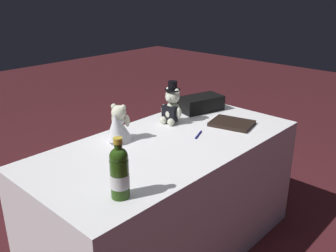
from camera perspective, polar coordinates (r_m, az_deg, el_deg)
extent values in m
plane|color=#47191E|center=(2.55, 0.00, -18.14)|extent=(12.00, 12.00, 0.00)
cube|color=white|center=(2.33, 0.00, -10.97)|extent=(1.66, 0.81, 0.75)
ellipsoid|color=beige|center=(2.44, 0.69, 2.14)|extent=(0.12, 0.10, 0.14)
cube|color=black|center=(2.42, 0.25, 1.94)|extent=(0.06, 0.10, 0.10)
sphere|color=beige|center=(2.41, 0.70, 4.60)|extent=(0.10, 0.10, 0.10)
sphere|color=beige|center=(2.38, 0.13, 4.25)|extent=(0.04, 0.04, 0.04)
sphere|color=beige|center=(2.42, 0.06, 5.61)|extent=(0.04, 0.04, 0.04)
sphere|color=beige|center=(2.38, 1.37, 5.35)|extent=(0.04, 0.04, 0.04)
ellipsoid|color=beige|center=(2.46, -0.65, 2.55)|extent=(0.03, 0.03, 0.08)
ellipsoid|color=beige|center=(2.40, 1.68, 2.00)|extent=(0.03, 0.03, 0.08)
sphere|color=beige|center=(2.43, -0.76, 0.91)|extent=(0.05, 0.05, 0.05)
sphere|color=beige|center=(2.39, 0.46, 0.60)|extent=(0.05, 0.05, 0.05)
cylinder|color=black|center=(2.40, 0.71, 5.62)|extent=(0.10, 0.10, 0.01)
cylinder|color=black|center=(2.39, 0.71, 6.29)|extent=(0.06, 0.06, 0.05)
cone|color=white|center=(2.18, -7.47, -0.50)|extent=(0.16, 0.16, 0.13)
ellipsoid|color=white|center=(2.16, -7.54, 0.88)|extent=(0.07, 0.06, 0.06)
sphere|color=silver|center=(2.14, -7.60, 2.06)|extent=(0.09, 0.09, 0.09)
sphere|color=silver|center=(2.18, -7.17, 2.23)|extent=(0.04, 0.04, 0.04)
sphere|color=silver|center=(2.12, -6.91, 2.86)|extent=(0.03, 0.03, 0.03)
sphere|color=silver|center=(2.15, -8.36, 3.01)|extent=(0.03, 0.03, 0.03)
ellipsoid|color=silver|center=(2.16, -6.28, 0.79)|extent=(0.03, 0.03, 0.07)
ellipsoid|color=silver|center=(2.20, -8.32, 1.03)|extent=(0.03, 0.03, 0.07)
cone|color=white|center=(2.13, -8.06, -0.07)|extent=(0.16, 0.16, 0.16)
cylinder|color=#264712|center=(1.60, -7.43, -8.02)|extent=(0.08, 0.08, 0.18)
sphere|color=#264712|center=(1.55, -7.61, -4.70)|extent=(0.08, 0.08, 0.08)
cylinder|color=#264712|center=(1.53, -7.69, -3.17)|extent=(0.03, 0.03, 0.07)
cylinder|color=gold|center=(1.52, -7.74, -2.24)|extent=(0.04, 0.04, 0.02)
cylinder|color=silver|center=(1.60, -7.42, -8.30)|extent=(0.08, 0.08, 0.06)
cylinder|color=navy|center=(2.25, 4.70, -1.34)|extent=(0.12, 0.06, 0.01)
cone|color=silver|center=(2.31, 5.12, -0.80)|extent=(0.02, 0.01, 0.01)
cube|color=black|center=(2.69, 5.09, 3.49)|extent=(0.34, 0.24, 0.11)
cube|color=#B7B7BF|center=(2.66, 6.73, 3.22)|extent=(0.04, 0.02, 0.03)
cube|color=black|center=(2.44, 9.80, 0.41)|extent=(0.26, 0.30, 0.02)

